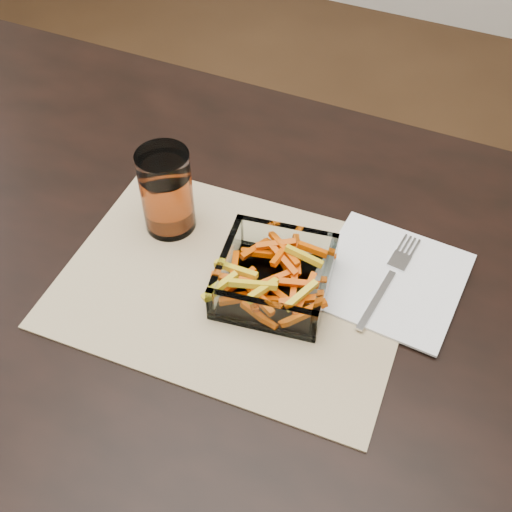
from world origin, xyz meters
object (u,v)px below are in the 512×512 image
Objects in this scene: tumbler at (167,194)px; fork at (390,277)px; dining_table at (207,321)px; glass_bowl at (274,278)px.

tumbler is 0.32m from fork.
dining_table is 0.27m from fork.
tumbler reaches higher than dining_table.
tumbler is (-0.09, 0.08, 0.15)m from dining_table.
glass_bowl reaches higher than dining_table.
dining_table is 0.15m from glass_bowl.
tumbler reaches higher than fork.
glass_bowl is 0.16m from fork.
glass_bowl is at bearing 15.91° from dining_table.
tumbler is (-0.18, 0.05, 0.04)m from glass_bowl.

